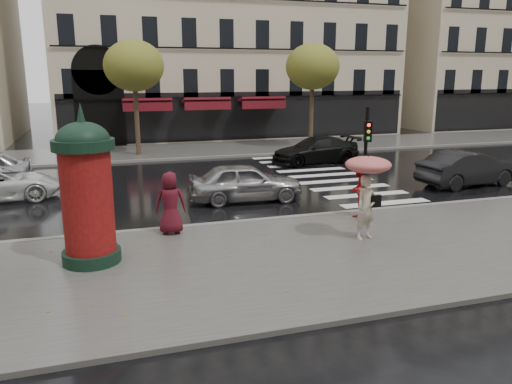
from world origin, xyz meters
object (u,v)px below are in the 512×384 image
object	(u,v)px
woman_red	(359,190)
man_burgundy	(170,203)
car_black	(315,150)
woman_umbrella	(367,183)
car_silver	(245,182)
morris_column	(87,188)
traffic_light	(366,154)
car_darkgrey	(469,168)

from	to	relation	value
woman_red	man_burgundy	bearing A→B (deg)	-33.67
man_burgundy	car_black	distance (m)	13.92
woman_umbrella	car_silver	size ratio (longest dim) A/B	0.57
woman_red	morris_column	distance (m)	8.68
man_burgundy	car_silver	size ratio (longest dim) A/B	0.43
traffic_light	car_darkgrey	bearing A→B (deg)	28.19
woman_umbrella	traffic_light	world-z (taller)	traffic_light
car_darkgrey	car_black	bearing A→B (deg)	24.22
woman_umbrella	man_burgundy	distance (m)	5.72
morris_column	car_darkgrey	distance (m)	16.40
car_black	woman_umbrella	bearing A→B (deg)	-23.93
woman_red	car_black	distance (m)	10.83
car_silver	car_black	xyz separation A→B (m)	(5.95, 6.85, -0.03)
traffic_light	car_black	bearing A→B (deg)	73.62
man_burgundy	traffic_light	bearing A→B (deg)	-177.92
woman_red	traffic_light	size ratio (longest dim) A/B	0.49
car_darkgrey	car_silver	bearing A→B (deg)	82.90
woman_umbrella	woman_red	bearing A→B (deg)	66.06
traffic_light	car_black	size ratio (longest dim) A/B	0.75
morris_column	car_silver	world-z (taller)	morris_column
car_silver	man_burgundy	bearing A→B (deg)	140.29
woman_umbrella	traffic_light	bearing A→B (deg)	62.91
woman_umbrella	car_darkgrey	world-z (taller)	woman_umbrella
morris_column	traffic_light	bearing A→B (deg)	7.30
woman_umbrella	morris_column	bearing A→B (deg)	176.69
woman_umbrella	car_darkgrey	bearing A→B (deg)	33.82
woman_red	car_darkgrey	size ratio (longest dim) A/B	0.39
woman_umbrella	car_darkgrey	xyz separation A→B (m)	(8.08, 5.41, -0.99)
car_silver	car_darkgrey	xyz separation A→B (m)	(10.02, -0.28, 0.02)
woman_red	car_silver	size ratio (longest dim) A/B	0.42
woman_umbrella	traffic_light	distance (m)	1.77
man_burgundy	car_darkgrey	bearing A→B (deg)	-157.86
woman_umbrella	man_burgundy	size ratio (longest dim) A/B	1.33
woman_umbrella	car_silver	distance (m)	6.10
man_burgundy	traffic_light	size ratio (longest dim) A/B	0.51
car_darkgrey	car_black	xyz separation A→B (m)	(-4.07, 7.13, -0.05)
woman_red	car_black	xyz separation A→B (m)	(3.05, 10.39, -0.31)
morris_column	car_darkgrey	bearing A→B (deg)	17.73
man_burgundy	traffic_light	world-z (taller)	traffic_light
woman_umbrella	man_burgundy	world-z (taller)	woman_umbrella
morris_column	traffic_light	xyz separation A→B (m)	(8.25, 1.06, 0.30)
woman_umbrella	car_black	size ratio (longest dim) A/B	0.51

